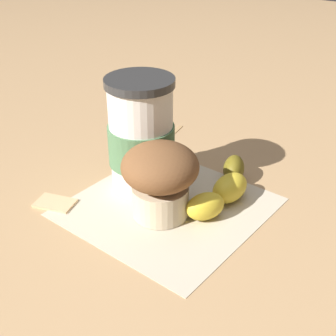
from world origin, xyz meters
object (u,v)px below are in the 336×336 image
object	(u,v)px
coffee_cup	(141,137)
sugar_packet	(55,202)
muffin	(159,176)
banana	(225,187)

from	to	relation	value
coffee_cup	sugar_packet	world-z (taller)	coffee_cup
muffin	banana	size ratio (longest dim) A/B	0.62
coffee_cup	muffin	distance (m)	0.07
banana	sugar_packet	world-z (taller)	banana
coffee_cup	sugar_packet	xyz separation A→B (m)	(-0.07, -0.10, -0.07)
muffin	sugar_packet	xyz separation A→B (m)	(-0.13, -0.05, -0.05)
sugar_packet	muffin	bearing A→B (deg)	21.73
coffee_cup	banana	size ratio (longest dim) A/B	1.00
banana	sugar_packet	distance (m)	0.22
coffee_cup	sugar_packet	distance (m)	0.14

